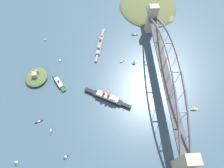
{
  "coord_description": "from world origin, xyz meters",
  "views": [
    {
      "loc": [
        -149.88,
        86.81,
        261.36
      ],
      "look_at": [
        0.0,
        79.55,
        8.0
      ],
      "focal_mm": 29.49,
      "sensor_mm": 36.0,
      "label": 1
    }
  ],
  "objects_px": {
    "harbor_ferry_steamer": "(59,83)",
    "harbor_arch_bridge": "(165,73)",
    "small_boat_4": "(134,62)",
    "naval_cruiser": "(100,44)",
    "small_boat_2": "(60,60)",
    "seaplane_taxiing_near_bridge": "(194,109)",
    "small_boat_6": "(65,157)",
    "small_boat_7": "(122,62)",
    "channel_marker_buoy": "(145,62)",
    "small_boat_1": "(39,122)",
    "small_boat_0": "(135,35)",
    "small_boat_8": "(45,39)",
    "small_boat_3": "(15,162)",
    "small_boat_5": "(51,131)",
    "ocean_liner": "(107,97)",
    "fort_island_mid_harbor": "(36,77)"
  },
  "relations": [
    {
      "from": "small_boat_7",
      "to": "channel_marker_buoy",
      "type": "bearing_deg",
      "value": -94.31
    },
    {
      "from": "harbor_arch_bridge",
      "to": "naval_cruiser",
      "type": "bearing_deg",
      "value": 47.02
    },
    {
      "from": "harbor_ferry_steamer",
      "to": "ocean_liner",
      "type": "bearing_deg",
      "value": -112.38
    },
    {
      "from": "small_boat_3",
      "to": "small_boat_4",
      "type": "distance_m",
      "value": 231.67
    },
    {
      "from": "harbor_arch_bridge",
      "to": "small_boat_1",
      "type": "relative_size",
      "value": 27.03
    },
    {
      "from": "naval_cruiser",
      "to": "small_boat_6",
      "type": "height_order",
      "value": "naval_cruiser"
    },
    {
      "from": "harbor_arch_bridge",
      "to": "small_boat_5",
      "type": "height_order",
      "value": "harbor_arch_bridge"
    },
    {
      "from": "harbor_arch_bridge",
      "to": "fort_island_mid_harbor",
      "type": "bearing_deg",
      "value": 83.82
    },
    {
      "from": "small_boat_6",
      "to": "small_boat_0",
      "type": "bearing_deg",
      "value": -28.03
    },
    {
      "from": "small_boat_7",
      "to": "harbor_ferry_steamer",
      "type": "bearing_deg",
      "value": 110.26
    },
    {
      "from": "small_boat_7",
      "to": "harbor_arch_bridge",
      "type": "bearing_deg",
      "value": -129.94
    },
    {
      "from": "harbor_arch_bridge",
      "to": "fort_island_mid_harbor",
      "type": "xyz_separation_m",
      "value": [
        22.19,
        204.79,
        -28.58
      ]
    },
    {
      "from": "naval_cruiser",
      "to": "small_boat_1",
      "type": "height_order",
      "value": "naval_cruiser"
    },
    {
      "from": "harbor_arch_bridge",
      "to": "channel_marker_buoy",
      "type": "bearing_deg",
      "value": 22.67
    },
    {
      "from": "small_boat_5",
      "to": "small_boat_6",
      "type": "xyz_separation_m",
      "value": [
        -36.44,
        -23.87,
        2.84
      ]
    },
    {
      "from": "harbor_ferry_steamer",
      "to": "small_boat_1",
      "type": "relative_size",
      "value": 3.08
    },
    {
      "from": "naval_cruiser",
      "to": "small_boat_0",
      "type": "relative_size",
      "value": 6.68
    },
    {
      "from": "naval_cruiser",
      "to": "small_boat_2",
      "type": "bearing_deg",
      "value": 114.79
    },
    {
      "from": "small_boat_6",
      "to": "seaplane_taxiing_near_bridge",
      "type": "bearing_deg",
      "value": -72.43
    },
    {
      "from": "naval_cruiser",
      "to": "small_boat_1",
      "type": "xyz_separation_m",
      "value": [
        -145.65,
        92.38,
        -2.42
      ]
    },
    {
      "from": "small_boat_6",
      "to": "small_boat_7",
      "type": "distance_m",
      "value": 178.58
    },
    {
      "from": "channel_marker_buoy",
      "to": "fort_island_mid_harbor",
      "type": "bearing_deg",
      "value": 97.54
    },
    {
      "from": "small_boat_7",
      "to": "seaplane_taxiing_near_bridge",
      "type": "bearing_deg",
      "value": -132.92
    },
    {
      "from": "seaplane_taxiing_near_bridge",
      "to": "fort_island_mid_harbor",
      "type": "bearing_deg",
      "value": 74.67
    },
    {
      "from": "small_boat_0",
      "to": "small_boat_3",
      "type": "height_order",
      "value": "small_boat_3"
    },
    {
      "from": "seaplane_taxiing_near_bridge",
      "to": "small_boat_0",
      "type": "bearing_deg",
      "value": 24.39
    },
    {
      "from": "small_boat_4",
      "to": "small_boat_8",
      "type": "distance_m",
      "value": 177.04
    },
    {
      "from": "small_boat_4",
      "to": "small_boat_2",
      "type": "bearing_deg",
      "value": 84.55
    },
    {
      "from": "small_boat_5",
      "to": "small_boat_8",
      "type": "bearing_deg",
      "value": 10.26
    },
    {
      "from": "ocean_liner",
      "to": "seaplane_taxiing_near_bridge",
      "type": "relative_size",
      "value": 7.96
    },
    {
      "from": "fort_island_mid_harbor",
      "to": "harbor_arch_bridge",
      "type": "bearing_deg",
      "value": -96.18
    },
    {
      "from": "seaplane_taxiing_near_bridge",
      "to": "small_boat_3",
      "type": "distance_m",
      "value": 261.86
    },
    {
      "from": "naval_cruiser",
      "to": "small_boat_0",
      "type": "distance_m",
      "value": 72.23
    },
    {
      "from": "small_boat_4",
      "to": "small_boat_8",
      "type": "height_order",
      "value": "small_boat_4"
    },
    {
      "from": "harbor_ferry_steamer",
      "to": "small_boat_1",
      "type": "distance_m",
      "value": 68.95
    },
    {
      "from": "seaplane_taxiing_near_bridge",
      "to": "small_boat_6",
      "type": "xyz_separation_m",
      "value": [
        -60.19,
        190.1,
        1.69
      ]
    },
    {
      "from": "small_boat_5",
      "to": "ocean_liner",
      "type": "bearing_deg",
      "value": -60.27
    },
    {
      "from": "seaplane_taxiing_near_bridge",
      "to": "small_boat_7",
      "type": "height_order",
      "value": "seaplane_taxiing_near_bridge"
    },
    {
      "from": "fort_island_mid_harbor",
      "to": "small_boat_0",
      "type": "bearing_deg",
      "value": -62.26
    },
    {
      "from": "seaplane_taxiing_near_bridge",
      "to": "small_boat_3",
      "type": "xyz_separation_m",
      "value": [
        -63.93,
        253.93,
        2.42
      ]
    },
    {
      "from": "small_boat_7",
      "to": "small_boat_5",
      "type": "bearing_deg",
      "value": 137.01
    },
    {
      "from": "small_boat_2",
      "to": "small_boat_4",
      "type": "distance_m",
      "value": 131.52
    },
    {
      "from": "ocean_liner",
      "to": "channel_marker_buoy",
      "type": "distance_m",
      "value": 97.18
    },
    {
      "from": "naval_cruiser",
      "to": "small_boat_8",
      "type": "bearing_deg",
      "value": 79.69
    },
    {
      "from": "ocean_liner",
      "to": "small_boat_3",
      "type": "distance_m",
      "value": 150.71
    },
    {
      "from": "naval_cruiser",
      "to": "harbor_ferry_steamer",
      "type": "xyz_separation_m",
      "value": [
        -80.78,
        69.07,
        -0.74
      ]
    },
    {
      "from": "harbor_arch_bridge",
      "to": "small_boat_6",
      "type": "distance_m",
      "value": 183.33
    },
    {
      "from": "fort_island_mid_harbor",
      "to": "small_boat_3",
      "type": "xyz_separation_m",
      "value": [
        -131.95,
        5.76,
        0.27
      ]
    },
    {
      "from": "harbor_ferry_steamer",
      "to": "harbor_arch_bridge",
      "type": "bearing_deg",
      "value": -93.48
    },
    {
      "from": "harbor_arch_bridge",
      "to": "small_boat_4",
      "type": "distance_m",
      "value": 65.61
    }
  ]
}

